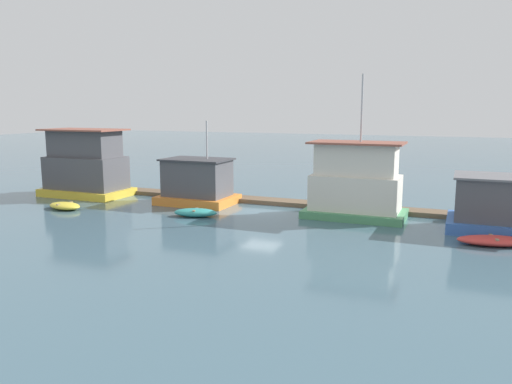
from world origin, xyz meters
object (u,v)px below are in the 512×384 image
Objects in this scene: dinghy_yellow at (65,206)px; dinghy_teal at (195,212)px; houseboat_blue at (511,206)px; houseboat_green at (356,184)px; houseboat_orange at (197,183)px; mooring_post_near_right at (183,185)px; houseboat_yellow at (86,166)px; dinghy_red at (494,241)px.

dinghy_yellow is 9.56m from dinghy_teal.
dinghy_yellow is at bearing -170.63° from houseboat_blue.
houseboat_orange is at bearing 179.16° from houseboat_green.
houseboat_green is at bearing -5.53° from mooring_post_near_right.
houseboat_green is 19.67m from dinghy_yellow.
mooring_post_near_right is (-3.93, 5.06, 0.81)m from dinghy_teal.
houseboat_blue is 18.50m from dinghy_teal.
mooring_post_near_right reaches higher than dinghy_yellow.
houseboat_orange reaches higher than houseboat_yellow.
houseboat_blue is (8.75, -0.57, -0.66)m from houseboat_green.
dinghy_red is at bearing -13.77° from mooring_post_near_right.
houseboat_orange reaches higher than dinghy_red.
mooring_post_near_right is at bearing 10.76° from houseboat_yellow.
houseboat_orange is at bearing 168.10° from dinghy_red.
houseboat_blue is at bearing -0.69° from houseboat_yellow.
houseboat_yellow is 8.14m from mooring_post_near_right.
mooring_post_near_right reaches higher than dinghy_teal.
houseboat_orange reaches higher than mooring_post_near_right.
houseboat_yellow is at bearing -179.44° from houseboat_green.
dinghy_red is at bearing -11.90° from houseboat_orange.
houseboat_green is (11.47, -0.17, 0.62)m from houseboat_orange.
houseboat_blue is 2.18× the size of dinghy_teal.
houseboat_blue is 28.05m from dinghy_yellow.
dinghy_teal is (2.04, -3.94, -1.25)m from houseboat_orange.
mooring_post_near_right is (5.54, 6.42, 0.84)m from dinghy_yellow.
dinghy_teal is 6.46m from mooring_post_near_right.
houseboat_green is 4.14× the size of mooring_post_near_right.
houseboat_orange is at bearing -30.76° from mooring_post_near_right.
houseboat_blue is (20.22, -0.74, -0.04)m from houseboat_orange.
houseboat_blue is 2.30× the size of dinghy_yellow.
houseboat_blue reaches higher than mooring_post_near_right.
mooring_post_near_right is at bearing 166.23° from dinghy_red.
houseboat_orange is 20.24m from houseboat_blue.
houseboat_yellow is at bearing -169.24° from mooring_post_near_right.
houseboat_yellow is 0.76× the size of houseboat_green.
houseboat_yellow is 9.83m from houseboat_orange.
houseboat_yellow is 12.53m from dinghy_teal.
houseboat_orange is 0.67× the size of houseboat_green.
houseboat_blue is at bearing -4.81° from mooring_post_near_right.
houseboat_orange is at bearing 35.50° from dinghy_yellow.
houseboat_blue reaches higher than dinghy_red.
houseboat_yellow reaches higher than dinghy_red.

